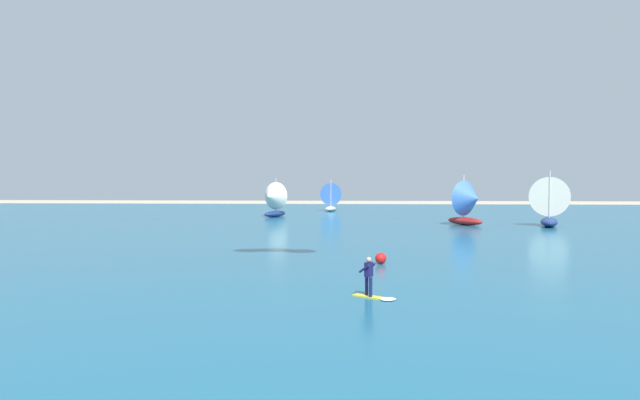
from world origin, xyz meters
The scene contains 7 objects.
ocean centered at (0.00, 50.12, 0.05)m, with size 160.00×90.00×0.10m, color #1E607F.
kitesurfer centered at (3.18, 16.91, 0.70)m, with size 1.92×1.60×1.67m.
sailboat_trailing centered at (21.99, 52.14, 2.60)m, with size 4.28×4.86×5.46m.
sailboat_mid_right centered at (-6.93, 62.81, 2.25)m, with size 3.74×4.21×4.69m.
sailboat_far_left centered at (14.28, 52.39, 2.41)m, with size 4.32×4.51×5.03m.
sailboat_near_shore centered at (-0.13, 75.41, 2.12)m, with size 3.44×3.93×4.42m.
marker_buoy centered at (4.02, 26.23, 0.42)m, with size 0.64×0.64×0.64m, color red.
Camera 1 is at (2.20, -7.45, 5.18)m, focal length 33.33 mm.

